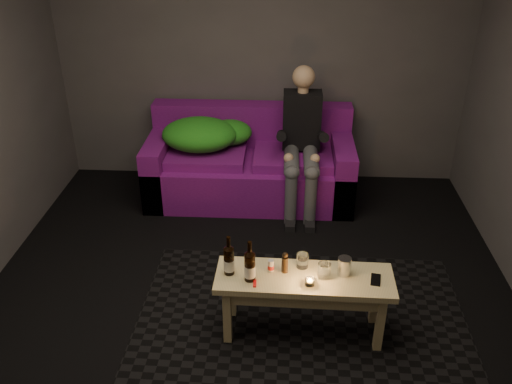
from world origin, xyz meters
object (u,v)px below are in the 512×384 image
(beer_bottle_b, at_px, (250,266))
(sofa, at_px, (250,166))
(person, at_px, (302,138))
(steel_cup, at_px, (344,266))
(beer_bottle_a, at_px, (229,260))
(coffee_table, at_px, (304,286))

(beer_bottle_b, bearing_deg, sofa, 93.58)
(person, distance_m, steel_cup, 1.77)
(beer_bottle_a, bearing_deg, sofa, 89.60)
(beer_bottle_a, bearing_deg, coffee_table, -0.80)
(coffee_table, distance_m, beer_bottle_a, 0.53)
(beer_bottle_b, xyz_separation_m, steel_cup, (0.61, 0.09, -0.05))
(sofa, bearing_deg, coffee_table, -76.23)
(beer_bottle_a, distance_m, beer_bottle_b, 0.15)
(beer_bottle_b, distance_m, steel_cup, 0.62)
(person, relative_size, beer_bottle_a, 4.64)
(sofa, height_order, beer_bottle_a, sofa)
(sofa, xyz_separation_m, person, (0.48, -0.16, 0.37))
(coffee_table, xyz_separation_m, steel_cup, (0.26, 0.04, 0.15))
(sofa, relative_size, person, 1.50)
(sofa, height_order, coffee_table, sofa)
(steel_cup, bearing_deg, sofa, 111.03)
(beer_bottle_a, relative_size, beer_bottle_b, 0.97)
(sofa, xyz_separation_m, beer_bottle_a, (-0.01, -1.94, 0.27))
(steel_cup, bearing_deg, beer_bottle_a, -177.40)
(sofa, xyz_separation_m, beer_bottle_b, (0.12, -2.00, 0.28))
(sofa, bearing_deg, beer_bottle_a, -90.40)
(person, distance_m, beer_bottle_b, 1.88)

